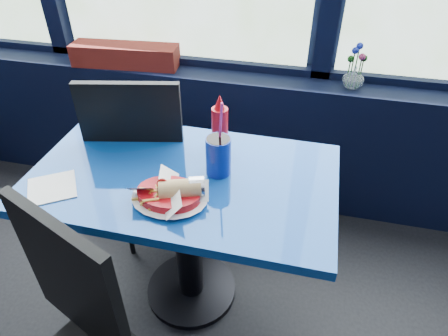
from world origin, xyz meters
TOP-DOWN VIEW (x-y plane):
  - window_sill at (0.00, 2.87)m, footprint 5.00×0.26m
  - near_table at (0.30, 2.00)m, footprint 1.20×0.70m
  - chair_near_back at (0.04, 2.31)m, footprint 0.55×0.56m
  - planter_box at (-0.31, 2.84)m, footprint 0.62×0.21m
  - flower_vase at (0.95, 2.84)m, footprint 0.14×0.15m
  - food_basket at (0.31, 1.84)m, footprint 0.26×0.26m
  - ketchup_bottle at (0.40, 2.21)m, footprint 0.07×0.07m
  - soda_cup at (0.43, 2.05)m, footprint 0.10×0.10m
  - napkin at (-0.15, 1.80)m, footprint 0.24×0.24m

SIDE VIEW (x-z plane):
  - window_sill at x=0.00m, z-range 0.00..0.80m
  - near_table at x=0.30m, z-range 0.19..0.94m
  - chair_near_back at x=0.04m, z-range 0.08..1.10m
  - napkin at x=-0.15m, z-range 0.75..0.75m
  - food_basket at x=0.31m, z-range 0.74..0.83m
  - soda_cup at x=0.43m, z-range 0.67..1.00m
  - planter_box at x=-0.31m, z-range 0.80..0.92m
  - ketchup_bottle at x=0.40m, z-range 0.73..0.99m
  - flower_vase at x=0.95m, z-range 0.75..0.99m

